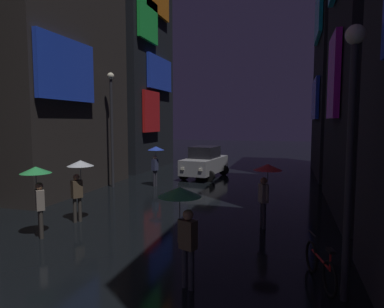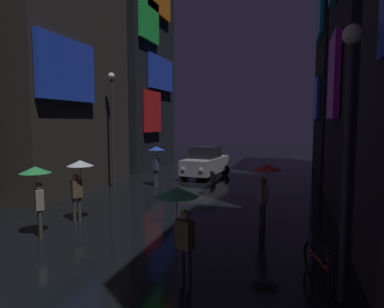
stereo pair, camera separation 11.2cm
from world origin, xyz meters
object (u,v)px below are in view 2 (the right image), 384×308
Objects in this scene: car_distant at (205,162)px; streetlamp_right_near at (348,131)px; pedestrian_midstreet_left_green at (180,209)px; bicycle_parked_at_storefront at (318,266)px; pedestrian_midstreet_centre_red at (266,178)px; streetlamp_left_far at (112,117)px; pedestrian_foreground_left_blue at (156,155)px; pedestrian_far_right_clear at (79,173)px; pedestrian_foreground_right_green at (37,182)px.

streetlamp_right_near reaches higher than car_distant.
pedestrian_midstreet_left_green is 14.14m from car_distant.
pedestrian_midstreet_centre_red is at bearing 111.84° from bicycle_parked_at_storefront.
car_distant is 0.83× the size of streetlamp_right_near.
streetlamp_left_far reaches higher than car_distant.
pedestrian_foreground_left_blue is 12.91m from streetlamp_right_near.
pedestrian_far_right_clear is (-0.03, -6.83, 0.00)m from pedestrian_foreground_left_blue.
pedestrian_foreground_left_blue is at bearing -118.44° from car_distant.
bicycle_parked_at_storefront is 2.97m from streetlamp_right_near.
pedestrian_midstreet_centre_red is (6.20, -5.98, 0.00)m from pedestrian_foreground_left_blue.
bicycle_parked_at_storefront is (7.61, -2.59, -1.28)m from pedestrian_far_right_clear.
pedestrian_midstreet_left_green is at bearing -107.44° from pedestrian_midstreet_centre_red.
pedestrian_foreground_left_blue and pedestrian_far_right_clear have the same top height.
streetlamp_left_far is at bearing -154.37° from pedestrian_foreground_left_blue.
car_distant is at bearing 79.59° from pedestrian_far_right_clear.
pedestrian_far_right_clear is 0.36× the size of streetlamp_left_far.
streetlamp_right_near is (8.24, -1.43, 1.60)m from pedestrian_foreground_right_green.
streetlamp_left_far reaches higher than pedestrian_far_right_clear.
car_distant is at bearing 79.99° from pedestrian_foreground_right_green.
car_distant is (-2.96, 13.81, -0.74)m from pedestrian_midstreet_left_green.
pedestrian_far_right_clear is 0.41× the size of streetlamp_right_near.
streetlamp_left_far reaches higher than pedestrian_midstreet_left_green.
streetlamp_right_near reaches higher than pedestrian_midstreet_centre_red.
pedestrian_foreground_left_blue is at bearing 88.21° from pedestrian_foreground_right_green.
pedestrian_midstreet_left_green is at bearing -54.00° from streetlamp_left_far.
car_distant is (-4.35, 9.40, -0.74)m from pedestrian_midstreet_centre_red.
bicycle_parked_at_storefront is 14.06m from car_distant.
pedestrian_foreground_right_green is 8.07m from streetlamp_left_far.
pedestrian_foreground_right_green is 0.49× the size of car_distant.
bicycle_parked_at_storefront is at bearing -6.03° from pedestrian_foreground_right_green.
pedestrian_midstreet_left_green is at bearing -36.29° from pedestrian_far_right_clear.
pedestrian_foreground_right_green is at bearing -100.01° from car_distant.
pedestrian_foreground_right_green is at bearing 170.13° from streetlamp_right_near.
pedestrian_midstreet_centre_red is 9.84m from streetlamp_left_far.
streetlamp_left_far reaches higher than pedestrian_midstreet_centre_red.
pedestrian_foreground_left_blue is 12.15m from bicycle_parked_at_storefront.
car_distant is 6.47m from streetlamp_left_far.
pedestrian_midstreet_left_green is at bearing -19.51° from pedestrian_foreground_right_green.
pedestrian_foreground_right_green is (-0.24, -1.76, 0.00)m from pedestrian_far_right_clear.
bicycle_parked_at_storefront is at bearing -68.16° from pedestrian_midstreet_centre_red.
pedestrian_foreground_left_blue is 1.00× the size of pedestrian_foreground_right_green.
streetlamp_left_far is (-1.76, 7.62, 2.01)m from pedestrian_foreground_right_green.
pedestrian_midstreet_centre_red is 1.19× the size of bicycle_parked_at_storefront.
pedestrian_foreground_left_blue and pedestrian_midstreet_centre_red have the same top height.
pedestrian_foreground_right_green and pedestrian_midstreet_centre_red have the same top height.
streetlamp_left_far is (-10.00, 9.05, 0.41)m from streetlamp_right_near.
pedestrian_midstreet_centre_red is (6.47, 2.61, 0.00)m from pedestrian_foreground_right_green.
streetlamp_left_far is (-2.03, -0.97, 2.01)m from pedestrian_foreground_left_blue.
pedestrian_midstreet_left_green is 0.49× the size of car_distant.
pedestrian_foreground_right_green is at bearing -97.69° from pedestrian_far_right_clear.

